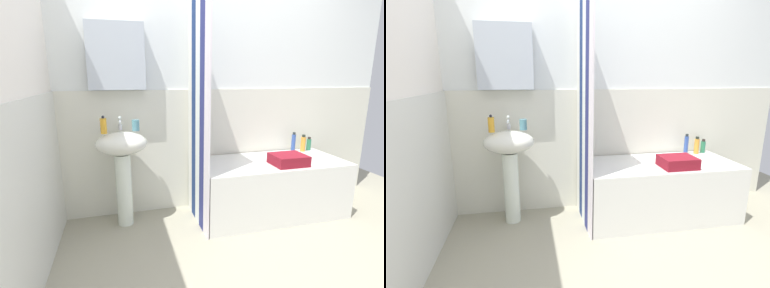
# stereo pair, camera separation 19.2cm
# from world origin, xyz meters

# --- Properties ---
(ground_plane) EXTENTS (4.80, 5.60, 0.04)m
(ground_plane) POSITION_xyz_m (0.00, 0.00, -0.02)
(ground_plane) COLOR #9C9780
(wall_back_tiled) EXTENTS (3.60, 0.18, 2.40)m
(wall_back_tiled) POSITION_xyz_m (-0.06, 1.26, 1.14)
(wall_back_tiled) COLOR white
(wall_back_tiled) RESTS_ON ground_plane
(wall_left_tiled) EXTENTS (0.07, 1.81, 2.40)m
(wall_left_tiled) POSITION_xyz_m (-1.57, 0.34, 1.12)
(wall_left_tiled) COLOR white
(wall_left_tiled) RESTS_ON ground_plane
(sink) EXTENTS (0.44, 0.34, 0.86)m
(sink) POSITION_xyz_m (-0.99, 1.03, 0.63)
(sink) COLOR silver
(sink) RESTS_ON ground_plane
(faucet) EXTENTS (0.03, 0.12, 0.12)m
(faucet) POSITION_xyz_m (-0.99, 1.11, 0.92)
(faucet) COLOR silver
(faucet) RESTS_ON sink
(soap_dispenser) EXTENTS (0.05, 0.05, 0.15)m
(soap_dispenser) POSITION_xyz_m (-1.13, 1.00, 0.93)
(soap_dispenser) COLOR gold
(soap_dispenser) RESTS_ON sink
(toothbrush_cup) EXTENTS (0.06, 0.06, 0.10)m
(toothbrush_cup) POSITION_xyz_m (-0.86, 1.07, 0.91)
(toothbrush_cup) COLOR teal
(toothbrush_cup) RESTS_ON sink
(bathtub) EXTENTS (1.42, 0.65, 0.54)m
(bathtub) POSITION_xyz_m (0.38, 0.90, 0.27)
(bathtub) COLOR silver
(bathtub) RESTS_ON ground_plane
(shower_curtain) EXTENTS (0.01, 0.65, 2.00)m
(shower_curtain) POSITION_xyz_m (-0.34, 0.90, 1.00)
(shower_curtain) COLOR white
(shower_curtain) RESTS_ON ground_plane
(body_wash_bottle) EXTENTS (0.05, 0.05, 0.14)m
(body_wash_bottle) POSITION_xyz_m (0.99, 1.16, 0.60)
(body_wash_bottle) COLOR #297652
(body_wash_bottle) RESTS_ON bathtub
(shampoo_bottle) EXTENTS (0.05, 0.05, 0.18)m
(shampoo_bottle) POSITION_xyz_m (0.90, 1.13, 0.62)
(shampoo_bottle) COLOR orange
(shampoo_bottle) RESTS_ON bathtub
(conditioner_bottle) EXTENTS (0.04, 0.04, 0.21)m
(conditioner_bottle) POSITION_xyz_m (0.78, 1.13, 0.64)
(conditioner_bottle) COLOR #32509B
(conditioner_bottle) RESTS_ON bathtub
(towel_folded) EXTENTS (0.30, 0.25, 0.10)m
(towel_folded) POSITION_xyz_m (0.47, 0.75, 0.58)
(towel_folded) COLOR maroon
(towel_folded) RESTS_ON bathtub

